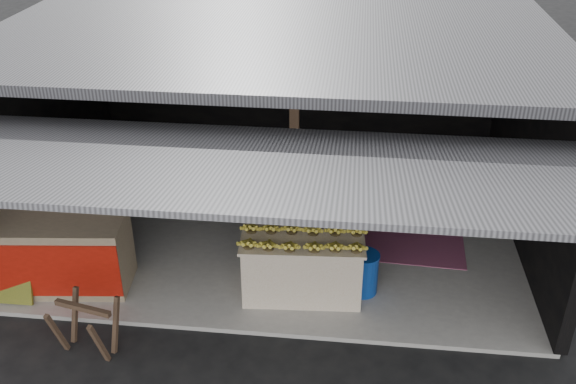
# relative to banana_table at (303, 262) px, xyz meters

# --- Properties ---
(ground) EXTENTS (80.00, 80.00, 0.00)m
(ground) POSITION_rel_banana_table_xyz_m (-0.51, -0.87, -0.48)
(ground) COLOR black
(ground) RESTS_ON ground
(concrete_slab) EXTENTS (7.00, 5.00, 0.06)m
(concrete_slab) POSITION_rel_banana_table_xyz_m (-0.51, 1.63, -0.45)
(concrete_slab) COLOR gray
(concrete_slab) RESTS_ON ground
(shophouse) EXTENTS (7.40, 7.29, 3.02)m
(shophouse) POSITION_rel_banana_table_xyz_m (-0.51, 1.94, 1.62)
(shophouse) COLOR black
(shophouse) RESTS_ON ground
(banana_table) EXTENTS (1.56, 1.02, 0.83)m
(banana_table) POSITION_rel_banana_table_xyz_m (0.00, 0.00, 0.00)
(banana_table) COLOR white
(banana_table) RESTS_ON concrete_slab
(banana_pile) EXTENTS (1.44, 0.92, 0.16)m
(banana_pile) POSITION_rel_banana_table_xyz_m (0.00, -0.00, 0.49)
(banana_pile) COLOR gold
(banana_pile) RESTS_ON banana_table
(white_crate) EXTENTS (1.06, 0.76, 1.12)m
(white_crate) POSITION_rel_banana_table_xyz_m (-0.12, 0.91, 0.14)
(white_crate) COLOR white
(white_crate) RESTS_ON concrete_slab
(neighbor_stall) EXTENTS (1.75, 0.93, 1.73)m
(neighbor_stall) POSITION_rel_banana_table_xyz_m (-3.04, -0.23, 0.10)
(neighbor_stall) COLOR #998466
(neighbor_stall) RESTS_ON concrete_slab
(green_signboard) EXTENTS (0.60, 0.27, 0.88)m
(green_signboard) POSITION_rel_banana_table_xyz_m (-3.57, -0.60, 0.03)
(green_signboard) COLOR black
(green_signboard) RESTS_ON concrete_slab
(sawhorse) EXTENTS (0.70, 0.69, 0.66)m
(sawhorse) POSITION_rel_banana_table_xyz_m (-2.29, -1.35, -0.06)
(sawhorse) COLOR #4E3627
(sawhorse) RESTS_ON ground
(water_barrel) EXTENTS (0.36, 0.36, 0.53)m
(water_barrel) POSITION_rel_banana_table_xyz_m (0.77, 0.04, -0.15)
(water_barrel) COLOR #0D3996
(water_barrel) RESTS_ON concrete_slab
(plastic_chair) EXTENTS (0.46, 0.46, 0.93)m
(plastic_chair) POSITION_rel_banana_table_xyz_m (1.91, 1.81, 0.13)
(plastic_chair) COLOR #0B0B3E
(plastic_chair) RESTS_ON concrete_slab
(magenta_rug) EXTENTS (1.55, 1.08, 0.01)m
(magenta_rug) POSITION_rel_banana_table_xyz_m (1.43, 1.18, -0.41)
(magenta_rug) COLOR #7D1B50
(magenta_rug) RESTS_ON concrete_slab
(picture_frames) EXTENTS (1.62, 0.04, 0.46)m
(picture_frames) POSITION_rel_banana_table_xyz_m (-0.68, 4.02, 1.45)
(picture_frames) COLOR black
(picture_frames) RESTS_ON shophouse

